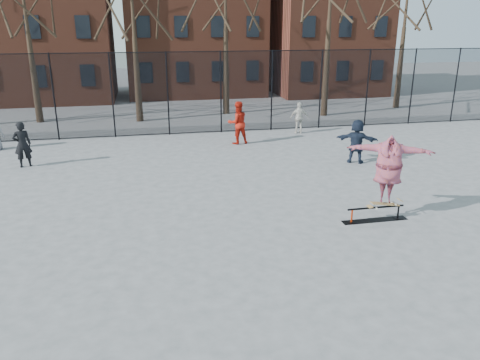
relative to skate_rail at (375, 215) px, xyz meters
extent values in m
plane|color=#5E5E63|center=(-3.57, -1.15, -0.16)|extent=(100.00, 100.00, 0.00)
cube|color=black|center=(0.00, 0.00, -0.16)|extent=(1.90, 0.29, 0.01)
cylinder|color=red|center=(-0.70, 0.00, 0.03)|extent=(0.05, 0.05, 0.39)
cylinder|color=black|center=(0.70, 0.00, 0.03)|extent=(0.05, 0.05, 0.39)
cylinder|color=black|center=(0.00, 0.00, 0.23)|extent=(1.67, 0.05, 0.05)
imported|color=#703C98|center=(0.26, 0.00, 1.30)|extent=(2.37, 1.55, 1.88)
imported|color=black|center=(-10.76, 7.52, 0.72)|extent=(0.74, 0.60, 1.76)
imported|color=#B41C0F|center=(-2.02, 9.41, 0.80)|extent=(1.05, 0.88, 1.93)
imported|color=beige|center=(1.40, 10.85, 0.61)|extent=(0.95, 0.49, 1.54)
imported|color=#1A2335|center=(1.92, 5.45, 0.71)|extent=(1.65, 1.25, 1.74)
cylinder|color=black|center=(-10.17, 11.85, 1.84)|extent=(0.07, 0.07, 4.00)
cylinder|color=black|center=(-7.57, 11.85, 1.84)|extent=(0.07, 0.07, 4.00)
cylinder|color=black|center=(-4.97, 11.85, 1.84)|extent=(0.07, 0.07, 4.00)
cylinder|color=black|center=(-2.37, 11.85, 1.84)|extent=(0.07, 0.07, 4.00)
cylinder|color=black|center=(0.23, 11.85, 1.84)|extent=(0.07, 0.07, 4.00)
cylinder|color=black|center=(2.83, 11.85, 1.84)|extent=(0.07, 0.07, 4.00)
cylinder|color=black|center=(5.43, 11.85, 1.84)|extent=(0.07, 0.07, 4.00)
cylinder|color=black|center=(8.03, 11.85, 1.84)|extent=(0.07, 0.07, 4.00)
cylinder|color=black|center=(10.63, 11.85, 1.84)|extent=(0.07, 0.07, 4.00)
cube|color=black|center=(-3.57, 11.85, 1.84)|extent=(34.00, 0.01, 4.00)
cylinder|color=black|center=(-3.57, 11.85, 3.80)|extent=(34.00, 0.04, 0.04)
cone|color=black|center=(-12.07, 16.65, 2.15)|extent=(0.40, 0.40, 4.62)
cone|color=black|center=(-6.57, 15.35, 2.15)|extent=(0.40, 0.40, 4.62)
cone|color=black|center=(-1.07, 16.65, 2.15)|extent=(0.40, 0.40, 4.62)
cone|color=black|center=(4.43, 15.35, 2.15)|extent=(0.40, 0.40, 4.62)
cone|color=black|center=(9.93, 16.65, 2.15)|extent=(0.40, 0.40, 4.62)
cube|color=brown|center=(-12.57, 24.85, 5.84)|extent=(9.00, 7.00, 12.00)
cube|color=brown|center=(-2.07, 24.85, 6.34)|extent=(10.00, 7.00, 13.00)
cube|color=brown|center=(7.93, 24.85, 5.34)|extent=(8.00, 7.00, 11.00)
camera|label=1|loc=(-6.16, -11.05, 5.12)|focal=35.00mm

